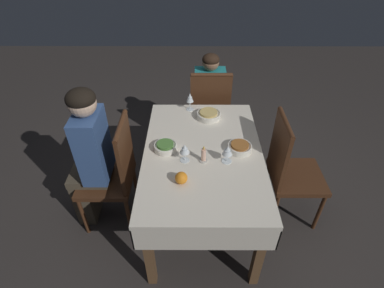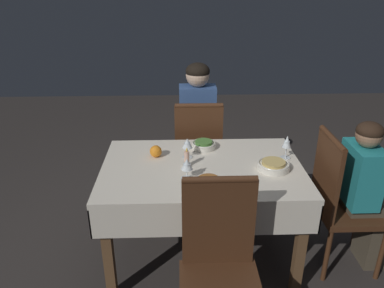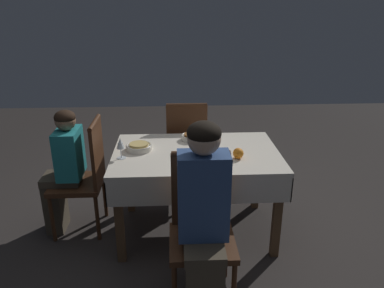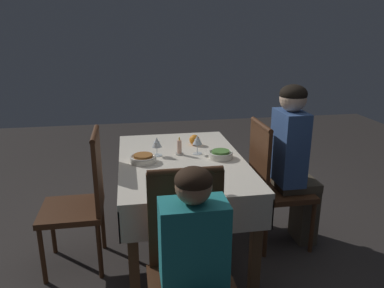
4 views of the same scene
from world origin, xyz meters
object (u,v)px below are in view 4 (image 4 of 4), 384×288
Objects in this scene: person_child_teal at (196,274)px; wine_glass_north at (157,143)px; bowl_south at (221,154)px; bowl_north at (143,158)px; bowl_west at (183,181)px; orange_fruit at (195,140)px; dining_table at (182,172)px; chair_south at (273,181)px; person_adult_denim at (294,157)px; chair_north at (83,197)px; wine_glass_west at (214,173)px; chair_west at (190,263)px; candle_centerpiece at (180,148)px; wine_glass_south at (197,141)px.

person_child_teal reaches higher than wine_glass_north.
bowl_south is 0.95× the size of bowl_north.
bowl_west is at bearing 141.98° from bowl_south.
person_child_teal is at bearing 170.12° from orange_fruit.
dining_table is 9.62× the size of wine_glass_north.
chair_south is 0.79× the size of person_adult_denim.
person_adult_denim reaches higher than chair_south.
chair_north is at bearing 94.35° from dining_table.
wine_glass_west is at bearing -127.33° from bowl_west.
person_adult_denim is 15.13× the size of orange_fruit.
orange_fruit is at bearing -56.47° from wine_glass_north.
bowl_south is at bearing 70.63° from person_child_teal.
chair_west is 1.30m from person_adult_denim.
dining_table is 0.62m from wine_glass_west.
dining_table is 1.23× the size of person_child_teal.
wine_glass_west reaches higher than wine_glass_north.
person_child_teal is 1.41m from orange_fruit.
bowl_north is 1.37× the size of candle_centerpiece.
person_adult_denim is 7.20× the size of bowl_south.
person_child_teal is at bearing 160.63° from bowl_south.
person_child_teal is at bearing -170.63° from bowl_north.
chair_north is 5.40× the size of bowl_north.
dining_table is 0.27m from wine_glass_north.
chair_south is 4.69× the size of bowl_west.
orange_fruit is at bearing -3.14° from wine_glass_west.
person_child_teal reaches higher than bowl_west.
chair_south is 1.00× the size of chair_west.
chair_south is at bearing -58.99° from bowl_west.
wine_glass_north reaches higher than bowl_north.
chair_west is 0.92× the size of person_child_teal.
person_adult_denim reaches higher than chair_west.
person_adult_denim reaches higher than bowl_north.
wine_glass_south is at bearing -91.75° from wine_glass_north.
chair_west is 0.18m from person_child_teal.
chair_north is 0.94m from orange_fruit.
chair_south reaches higher than wine_glass_south.
person_child_teal is (-1.07, 0.09, -0.06)m from dining_table.
wine_glass_north is at bearing 89.12° from candle_centerpiece.
chair_south is at bearing -87.20° from bowl_south.
person_child_teal is 1.12m from bowl_south.
wine_glass_south reaches higher than wine_glass_north.
chair_south is 5.66× the size of bowl_south.
dining_table is at bearing 89.40° from chair_south.
orange_fruit is (0.31, -0.15, 0.14)m from dining_table.
chair_south is 0.74m from candle_centerpiece.
chair_south is 1.37m from chair_north.
chair_west is 1.07m from wine_glass_south.
wine_glass_north is (0.13, 0.44, 0.07)m from bowl_south.
orange_fruit is at bearing 113.38° from chair_north.
bowl_north is at bearing 139.96° from wine_glass_north.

